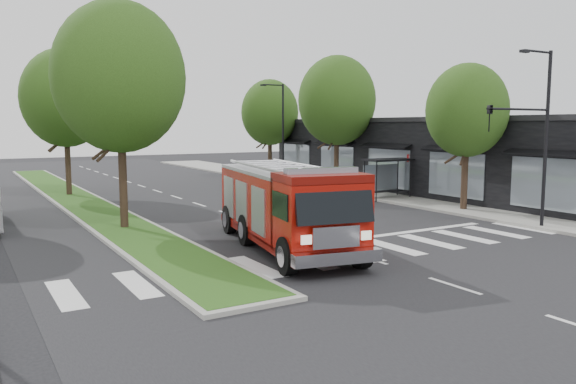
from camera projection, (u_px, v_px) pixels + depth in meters
name	position (u px, v px, depth m)	size (l,w,h in m)	color
ground	(308.00, 239.00, 23.35)	(140.00, 140.00, 0.00)	black
sidewalk_right	(382.00, 194.00, 38.23)	(5.00, 80.00, 0.15)	gray
median	(75.00, 199.00, 35.65)	(3.00, 50.00, 0.15)	gray
storefront_row	(431.00, 156.00, 40.23)	(8.00, 30.00, 5.00)	black
bus_shelter	(386.00, 168.00, 35.76)	(3.20, 1.60, 2.61)	black
tree_right_near	(467.00, 111.00, 30.26)	(4.40, 4.40, 8.05)	black
tree_right_mid	(337.00, 101.00, 40.38)	(5.60, 5.60, 9.72)	black
tree_right_far	(270.00, 113.00, 48.98)	(5.00, 5.00, 8.73)	black
tree_median_near	(119.00, 77.00, 24.62)	(5.80, 5.80, 10.16)	black
tree_median_far	(65.00, 98.00, 36.60)	(5.60, 5.60, 9.72)	black
streetlight_right_near	(534.00, 126.00, 24.70)	(4.08, 0.22, 8.00)	black
streetlight_right_far	(281.00, 128.00, 45.15)	(2.11, 0.20, 8.00)	black
fire_engine	(286.00, 207.00, 21.48)	(4.61, 10.05, 3.36)	#5E0A05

